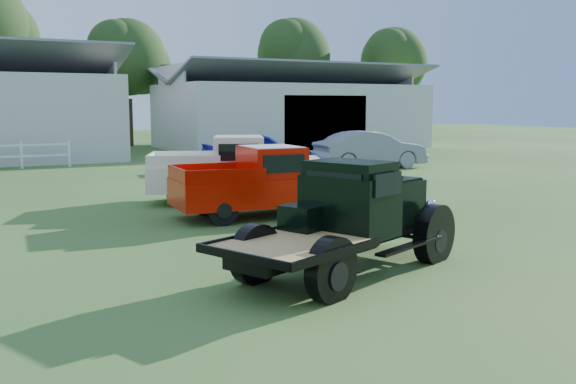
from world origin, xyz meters
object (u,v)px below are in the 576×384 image
vintage_flatbed (346,218)px  white_pickup (235,170)px  red_pickup (268,181)px  misc_car_blue (258,151)px  misc_car_grey (370,150)px

vintage_flatbed → white_pickup: bearing=57.9°
red_pickup → white_pickup: white_pickup is taller
misc_car_blue → misc_car_grey: misc_car_blue is taller
red_pickup → misc_car_blue: 11.51m
red_pickup → vintage_flatbed: bearing=-98.6°
vintage_flatbed → red_pickup: 5.66m
white_pickup → red_pickup: bearing=-71.5°
red_pickup → white_pickup: (0.20, 2.53, 0.04)m
vintage_flatbed → red_pickup: bearing=55.3°
vintage_flatbed → white_pickup: 8.18m
white_pickup → misc_car_grey: size_ratio=1.03×
red_pickup → white_pickup: bearing=89.8°
vintage_flatbed → misc_car_grey: bearing=31.8°
vintage_flatbed → misc_car_grey: vintage_flatbed is taller
vintage_flatbed → misc_car_grey: 17.82m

